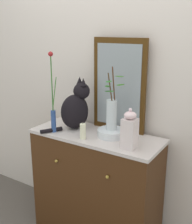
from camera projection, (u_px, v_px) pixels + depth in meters
name	position (u px, v px, depth m)	size (l,w,h in m)	color
wall_back	(115.00, 78.00, 2.32)	(4.40, 0.08, 2.60)	silver
sideboard	(96.00, 186.00, 2.34)	(1.04, 0.43, 0.90)	#462610
mirror_leaning	(119.00, 86.00, 2.21)	(0.44, 0.03, 0.72)	#45290C
cat_sitting	(76.00, 108.00, 2.30)	(0.29, 0.40, 0.41)	black
vase_slim_green	(53.00, 109.00, 2.21)	(0.07, 0.04, 0.62)	#2A4888
bowl_porcelain	(111.00, 133.00, 2.16)	(0.21, 0.21, 0.06)	white
vase_glass_clear	(112.00, 113.00, 2.11)	(0.14, 0.15, 0.48)	silver
jar_lidded_porcelain	(130.00, 130.00, 1.92)	(0.09, 0.09, 0.28)	silver
candle_pillar	(83.00, 131.00, 2.11)	(0.04, 0.04, 0.13)	#EEE9C4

